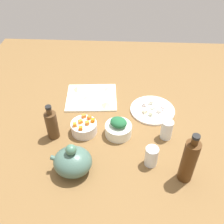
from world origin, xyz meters
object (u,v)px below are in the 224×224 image
Objects in this scene: teapot at (73,161)px; bottle_0 at (52,124)px; drinking_glass_0 at (151,156)px; bottle_1 at (189,161)px; cutting_board at (92,97)px; plate_tofu at (152,110)px; drinking_glass_1 at (167,130)px; bowl_carrots at (84,128)px; bowl_greens at (118,130)px.

bottle_0 reaches higher than teapot.
bottle_1 is at bearing 154.09° from drinking_glass_0.
bottle_0 reaches higher than cutting_board.
teapot reaches higher than plate_tofu.
plate_tofu is 46.64cm from bottle_1.
teapot is 48.82cm from bottle_1.
drinking_glass_1 reaches higher than plate_tofu.
bowl_carrots is at bearing -29.45° from drinking_glass_0.
bottle_1 reaches higher than drinking_glass_1.
bowl_carrots is 24.55cm from teapot.
drinking_glass_1 reaches higher than bowl_greens.
plate_tofu is at bearing 164.53° from cutting_board.
drinking_glass_1 is (-42.94, -22.78, -1.03)cm from teapot.
teapot reaches higher than drinking_glass_0.
teapot is 0.93× the size of bottle_0.
bowl_carrots is at bearing -93.38° from teapot.
bowl_greens is 23.65cm from drinking_glass_0.
bottle_0 is 65.82cm from bottle_1.
drinking_glass_0 reaches higher than cutting_board.
cutting_board is at bearing -59.67° from bowl_greens.
drinking_glass_0 is at bearing 150.55° from bowl_carrots.
drinking_glass_0 is 0.95× the size of drinking_glass_1.
bottle_0 is at bearing 14.48° from bowl_carrots.
drinking_glass_0 reaches higher than bowl_carrots.
bottle_1 is 2.65× the size of drinking_glass_0.
plate_tofu reaches higher than cutting_board.
bottle_1 is (-10.88, 44.06, 10.74)cm from plate_tofu.
drinking_glass_0 is (-15.36, 17.88, 1.94)cm from bowl_greens.
drinking_glass_1 is (-56.50, -2.36, -2.92)cm from bottle_0.
bowl_carrots is at bearing 27.17° from plate_tofu.
bowl_greens is 30.45cm from teapot.
bottle_0 is (32.56, 3.16, 5.12)cm from bowl_greens.
bowl_greens and bowl_carrots have the same top height.
plate_tofu is 2.53× the size of drinking_glass_0.
drinking_glass_1 reaches higher than drinking_glass_0.
bottle_0 is 0.75× the size of bottle_1.
bottle_1 is at bearing 151.59° from bowl_carrots.
cutting_board is 1.62× the size of teapot.
bottle_1 is at bearing 160.82° from bottle_0.
bowl_greens is 1.30× the size of drinking_glass_1.
cutting_board is 33.91cm from bowl_greens.
drinking_glass_0 is at bearing 124.57° from cutting_board.
drinking_glass_1 is (-41.02, 29.99, 4.69)cm from cutting_board.
drinking_glass_0 is at bearing 130.67° from bowl_greens.
bottle_0 is (15.48, 32.35, 7.61)cm from cutting_board.
teapot is 24.59cm from bottle_0.
bowl_greens is at bearing -128.86° from teapot.
drinking_glass_1 is at bearing -152.06° from teapot.
bottle_1 is 17.01cm from drinking_glass_0.
bowl_carrots is at bearing -28.41° from bottle_1.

